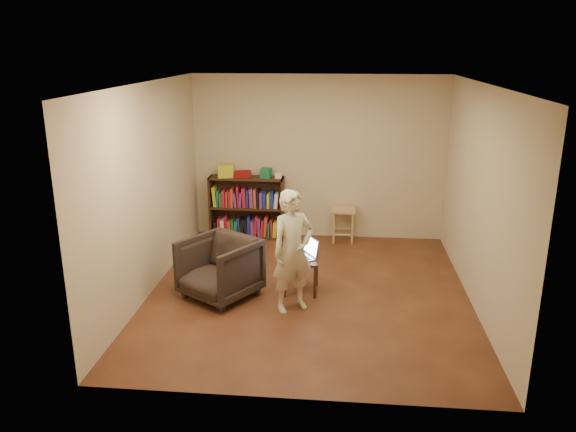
# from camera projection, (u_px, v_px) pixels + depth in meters

# --- Properties ---
(floor) EXTENTS (4.50, 4.50, 0.00)m
(floor) POSITION_uv_depth(u_px,v_px,m) (309.00, 292.00, 7.15)
(floor) COLOR #432015
(floor) RESTS_ON ground
(ceiling) EXTENTS (4.50, 4.50, 0.00)m
(ceiling) POSITION_uv_depth(u_px,v_px,m) (311.00, 84.00, 6.38)
(ceiling) COLOR silver
(ceiling) RESTS_ON wall_back
(wall_back) EXTENTS (4.00, 0.00, 4.00)m
(wall_back) POSITION_uv_depth(u_px,v_px,m) (318.00, 158.00, 8.91)
(wall_back) COLOR #BDB28F
(wall_back) RESTS_ON floor
(wall_left) EXTENTS (0.00, 4.50, 4.50)m
(wall_left) POSITION_uv_depth(u_px,v_px,m) (149.00, 190.00, 6.95)
(wall_left) COLOR #BDB28F
(wall_left) RESTS_ON floor
(wall_right) EXTENTS (0.00, 4.50, 4.50)m
(wall_right) POSITION_uv_depth(u_px,v_px,m) (480.00, 198.00, 6.58)
(wall_right) COLOR #BDB28F
(wall_right) RESTS_ON floor
(bookshelf) EXTENTS (1.20, 0.30, 1.00)m
(bookshelf) POSITION_uv_depth(u_px,v_px,m) (247.00, 211.00, 9.12)
(bookshelf) COLOR black
(bookshelf) RESTS_ON floor
(box_yellow) EXTENTS (0.28, 0.23, 0.20)m
(box_yellow) POSITION_uv_depth(u_px,v_px,m) (225.00, 171.00, 8.92)
(box_yellow) COLOR gold
(box_yellow) RESTS_ON bookshelf
(red_cloth) EXTENTS (0.30, 0.24, 0.09)m
(red_cloth) POSITION_uv_depth(u_px,v_px,m) (243.00, 174.00, 8.95)
(red_cloth) COLOR maroon
(red_cloth) RESTS_ON bookshelf
(box_green) EXTENTS (0.18, 0.18, 0.16)m
(box_green) POSITION_uv_depth(u_px,v_px,m) (266.00, 173.00, 8.88)
(box_green) COLOR #1C6941
(box_green) RESTS_ON bookshelf
(box_white) EXTENTS (0.10, 0.10, 0.08)m
(box_white) POSITION_uv_depth(u_px,v_px,m) (279.00, 176.00, 8.88)
(box_white) COLOR white
(box_white) RESTS_ON bookshelf
(stool) EXTENTS (0.37, 0.37, 0.54)m
(stool) POSITION_uv_depth(u_px,v_px,m) (343.00, 215.00, 8.91)
(stool) COLOR tan
(stool) RESTS_ON floor
(armchair) EXTENTS (1.13, 1.14, 0.76)m
(armchair) POSITION_uv_depth(u_px,v_px,m) (220.00, 268.00, 6.93)
(armchair) COLOR black
(armchair) RESTS_ON floor
(side_table) EXTENTS (0.44, 0.44, 0.45)m
(side_table) POSITION_uv_depth(u_px,v_px,m) (301.00, 264.00, 7.09)
(side_table) COLOR #321910
(side_table) RESTS_ON floor
(laptop) EXTENTS (0.42, 0.44, 0.25)m
(laptop) POSITION_uv_depth(u_px,v_px,m) (305.00, 253.00, 7.09)
(laptop) COLOR #B3B3B8
(laptop) RESTS_ON side_table
(person) EXTENTS (0.64, 0.59, 1.46)m
(person) POSITION_uv_depth(u_px,v_px,m) (293.00, 251.00, 6.50)
(person) COLOR beige
(person) RESTS_ON floor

